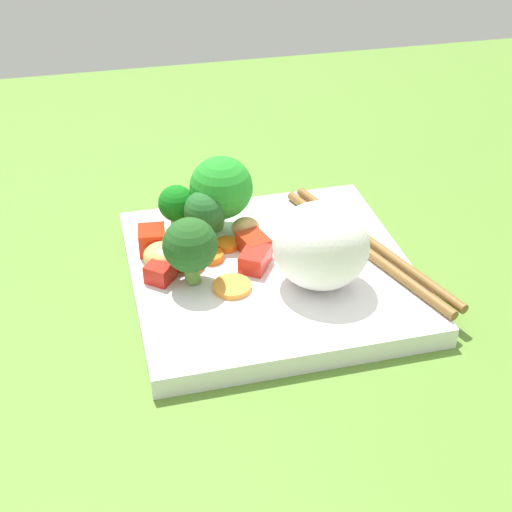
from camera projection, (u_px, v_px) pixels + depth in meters
ground_plane at (270, 291)px, 65.32cm from camera, size 110.00×110.00×2.00cm
square_plate at (271, 274)px, 64.25cm from camera, size 23.70×23.70×1.82cm
rice_mound at (321, 246)px, 59.53cm from camera, size 9.57×9.99×7.32cm
broccoli_floret_0 at (221, 188)px, 66.17cm from camera, size 5.63×5.63×7.20cm
broccoli_floret_1 at (177, 205)px, 65.99cm from camera, size 3.26×3.26×4.90cm
broccoli_floret_2 at (204, 212)px, 64.99cm from camera, size 3.63×3.63×5.02cm
broccoli_floret_3 at (190, 246)px, 59.72cm from camera, size 4.47×4.47×6.00cm
carrot_slice_0 at (191, 265)px, 63.38cm from camera, size 2.91×2.91×0.47cm
carrot_slice_1 at (211, 256)px, 64.29cm from camera, size 2.91×2.91×0.61cm
carrot_slice_2 at (232, 287)px, 60.79cm from camera, size 4.31×4.31×0.48cm
carrot_slice_3 at (182, 247)px, 65.53cm from camera, size 4.03×4.03×0.54cm
carrot_slice_4 at (227, 245)px, 65.76cm from camera, size 2.61×2.61×0.63cm
pepper_chunk_0 at (256, 262)px, 62.70cm from camera, size 3.54×3.28×1.63cm
pepper_chunk_1 at (161, 273)px, 61.41cm from camera, size 2.93×2.91×1.59cm
pepper_chunk_2 at (254, 244)px, 64.86cm from camera, size 3.26×2.85×1.65cm
pepper_chunk_3 at (152, 240)px, 64.96cm from camera, size 2.70×2.53×2.18cm
chicken_piece_0 at (246, 228)px, 66.76cm from camera, size 2.29×2.69×2.00cm
chicken_piece_1 at (164, 256)px, 63.02cm from camera, size 4.99×5.01×2.08cm
chopstick_pair at (368, 246)px, 65.46cm from camera, size 21.54×9.19×0.83cm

